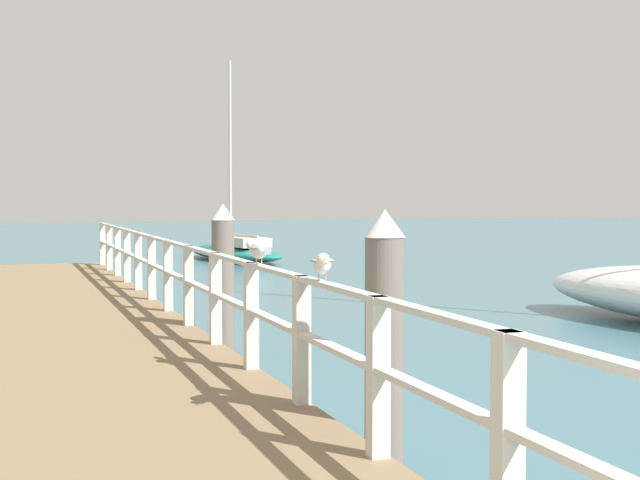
{
  "coord_description": "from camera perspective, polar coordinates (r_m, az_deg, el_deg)",
  "views": [
    {
      "loc": [
        -0.92,
        -1.41,
        2.1
      ],
      "look_at": [
        2.96,
        10.28,
        1.54
      ],
      "focal_mm": 53.2,
      "sensor_mm": 36.0,
      "label": 1
    }
  ],
  "objects": [
    {
      "name": "dock_piling_near",
      "position": [
        6.8,
        3.89,
        -6.57
      ],
      "size": [
        0.29,
        0.29,
        2.02
      ],
      "color": "#6B6056",
      "rests_on": "ground_plane"
    },
    {
      "name": "pier_railing",
      "position": [
        12.76,
        -8.55,
        -1.87
      ],
      "size": [
        0.12,
        20.77,
        1.0
      ],
      "color": "beige",
      "rests_on": "pier_deck"
    },
    {
      "name": "boat_2",
      "position": [
        31.24,
        -5.13,
        -0.65
      ],
      "size": [
        2.88,
        6.32,
        6.59
      ],
      "rotation": [
        0.0,
        0.0,
        0.19
      ],
      "color": "#197266",
      "rests_on": "ground_plane"
    },
    {
      "name": "pier_deck",
      "position": [
        12.7,
        -14.11,
        -5.87
      ],
      "size": [
        2.66,
        22.25,
        0.49
      ],
      "primitive_type": "cube",
      "color": "#846B4C",
      "rests_on": "ground_plane"
    },
    {
      "name": "dock_piling_far",
      "position": [
        11.8,
        -5.85,
        -2.68
      ],
      "size": [
        0.29,
        0.29,
        2.02
      ],
      "color": "#6B6056",
      "rests_on": "ground_plane"
    },
    {
      "name": "seagull_foreground",
      "position": [
        6.83,
        0.14,
        -1.38
      ],
      "size": [
        0.23,
        0.47,
        0.21
      ],
      "rotation": [
        0.0,
        0.0,
        2.86
      ],
      "color": "white",
      "rests_on": "pier_railing"
    },
    {
      "name": "seagull_background",
      "position": [
        8.59,
        -3.74,
        -0.57
      ],
      "size": [
        0.21,
        0.48,
        0.21
      ],
      "rotation": [
        0.0,
        0.0,
        0.16
      ],
      "color": "white",
      "rests_on": "pier_railing"
    }
  ]
}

